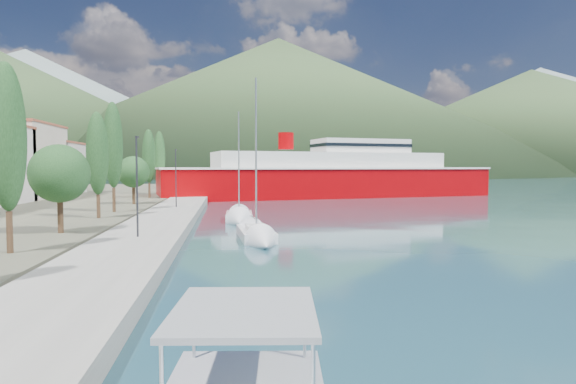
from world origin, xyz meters
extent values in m
plane|color=#1E434F|center=(0.00, 120.00, 0.00)|extent=(1400.00, 1400.00, 0.00)
cube|color=gray|center=(-9.00, 26.00, 0.40)|extent=(5.00, 88.00, 0.80)
cone|color=gray|center=(-250.00, 620.00, 75.00)|extent=(640.00, 640.00, 150.00)
cone|color=gray|center=(80.00, 680.00, 90.00)|extent=(760.00, 760.00, 180.00)
cone|color=gray|center=(420.00, 600.00, 70.00)|extent=(640.00, 640.00, 140.00)
cone|color=#364F2B|center=(40.00, 400.00, 57.50)|extent=(480.00, 480.00, 115.00)
cone|color=#364F2B|center=(260.00, 380.00, 45.00)|extent=(420.00, 420.00, 90.00)
cube|color=beige|center=(-32.00, 55.00, 5.70)|extent=(9.00, 13.00, 10.00)
cube|color=#9E5138|center=(-32.00, 55.00, 10.85)|extent=(9.20, 13.20, 0.30)
cube|color=beige|center=(-32.00, 66.00, 4.70)|extent=(9.00, 10.00, 8.00)
cube|color=#9E5138|center=(-32.00, 66.00, 8.85)|extent=(9.20, 10.20, 0.30)
cylinder|color=#47301E|center=(-14.42, 10.80, 1.74)|extent=(0.30, 0.30, 2.09)
ellipsoid|color=#224921|center=(-14.42, 10.80, 6.49)|extent=(1.80, 1.80, 7.41)
cylinder|color=#47301E|center=(-14.42, 18.14, 1.88)|extent=(0.36, 0.36, 2.37)
sphere|color=#224921|center=(-14.42, 18.14, 4.58)|extent=(3.79, 3.79, 3.79)
cylinder|color=#47301E|center=(-14.42, 27.39, 1.68)|extent=(0.30, 0.30, 1.96)
ellipsoid|color=#224921|center=(-14.42, 27.39, 6.14)|extent=(1.80, 1.80, 6.96)
cylinder|color=#47301E|center=(-14.42, 32.96, 1.85)|extent=(0.30, 0.30, 2.31)
ellipsoid|color=#224921|center=(-14.42, 32.96, 7.10)|extent=(1.80, 1.80, 8.18)
cylinder|color=#47301E|center=(-14.42, 42.68, 1.84)|extent=(0.36, 0.36, 2.27)
sphere|color=#224921|center=(-14.42, 42.68, 4.43)|extent=(3.64, 3.64, 3.64)
cylinder|color=#47301E|center=(-14.42, 53.84, 1.75)|extent=(0.30, 0.30, 2.09)
ellipsoid|color=#224921|center=(-14.42, 53.84, 6.50)|extent=(1.80, 1.80, 7.41)
cylinder|color=#47301E|center=(-14.42, 64.18, 1.80)|extent=(0.30, 0.30, 2.20)
ellipsoid|color=#224921|center=(-14.42, 64.18, 6.80)|extent=(1.80, 1.80, 7.80)
cylinder|color=#2D2D33|center=(-9.00, 15.10, 3.80)|extent=(0.12, 0.12, 6.00)
cube|color=#2D2D33|center=(-9.00, 15.35, 6.80)|extent=(0.15, 0.50, 0.12)
cylinder|color=#2D2D33|center=(-9.00, 36.83, 3.80)|extent=(0.12, 0.12, 6.00)
cube|color=#2D2D33|center=(-9.00, 37.08, 6.80)|extent=(0.15, 0.50, 0.12)
cube|color=gray|center=(-3.32, -6.71, 2.62)|extent=(2.64, 3.04, 0.10)
cube|color=silver|center=(-1.67, 18.97, 0.24)|extent=(2.60, 6.19, 0.85)
cube|color=silver|center=(-1.65, 18.57, 0.81)|extent=(1.48, 2.51, 0.33)
cylinder|color=silver|center=(-1.65, 18.57, 5.88)|extent=(0.12, 0.12, 10.43)
cone|color=silver|center=(-1.40, 15.11, 0.24)|extent=(2.38, 2.97, 2.18)
cube|color=silver|center=(-2.56, 30.55, 0.26)|extent=(2.53, 5.52, 0.94)
cube|color=silver|center=(-2.57, 30.19, 0.88)|extent=(1.49, 2.22, 0.36)
cylinder|color=silver|center=(-2.57, 30.19, 5.41)|extent=(0.12, 0.12, 9.36)
cone|color=silver|center=(-2.65, 27.06, 0.26)|extent=(2.45, 2.61, 2.39)
cube|color=#9D0004|center=(13.23, 64.19, 2.10)|extent=(56.54, 22.26, 5.35)
cube|color=silver|center=(13.23, 64.19, 4.77)|extent=(56.98, 22.67, 0.29)
cube|color=silver|center=(13.23, 64.19, 5.92)|extent=(39.33, 16.93, 2.86)
cube|color=silver|center=(18.84, 65.33, 8.50)|extent=(16.61, 10.05, 2.29)
cylinder|color=#9D0004|center=(5.75, 62.67, 9.16)|extent=(2.48, 2.48, 2.67)
camera|label=1|loc=(-3.57, -14.60, 5.01)|focal=30.00mm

